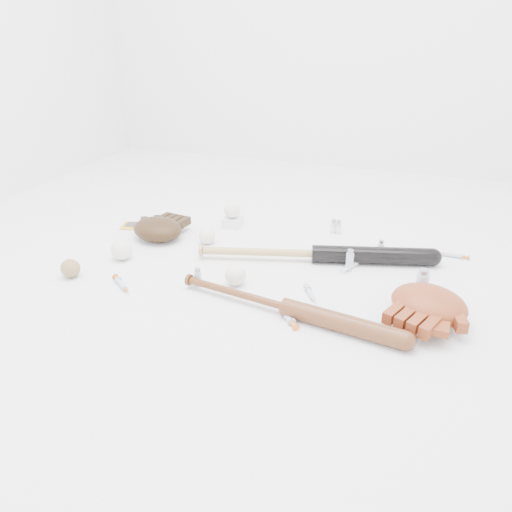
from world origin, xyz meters
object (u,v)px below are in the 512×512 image
(glove_dark, at_px, (158,229))
(bat_wood, at_px, (286,307))
(bat_dark, at_px, (315,254))
(pedestal, at_px, (233,222))

(glove_dark, bearing_deg, bat_wood, -21.26)
(bat_dark, distance_m, glove_dark, 0.67)
(bat_wood, bearing_deg, pedestal, 133.94)
(pedestal, bearing_deg, bat_dark, -27.89)
(bat_dark, relative_size, pedestal, 11.97)
(bat_wood, bearing_deg, bat_dark, 99.63)
(bat_dark, distance_m, pedestal, 0.48)
(bat_wood, relative_size, glove_dark, 3.13)
(bat_wood, xyz_separation_m, glove_dark, (-0.67, 0.39, 0.02))
(bat_dark, bearing_deg, glove_dark, 165.04)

